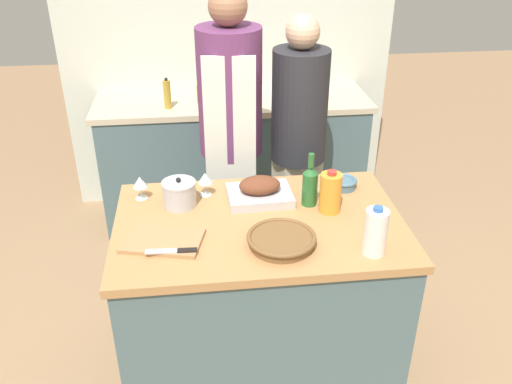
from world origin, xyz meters
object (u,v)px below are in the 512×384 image
at_px(wine_glass_left, 140,183).
at_px(person_cook_aproned, 231,131).
at_px(roasting_pan, 260,191).
at_px(milk_jug, 375,232).
at_px(condiment_bottle_tall, 217,82).
at_px(wine_bottle_green, 310,185).
at_px(condiment_bottle_extra, 167,94).
at_px(knife_chef, 173,251).
at_px(stock_pot, 179,194).
at_px(mixing_bowl, 343,183).
at_px(wicker_basket, 281,240).
at_px(wine_glass_right, 205,179).
at_px(condiment_bottle_short, 201,94).
at_px(person_cook_guest, 298,139).
at_px(cutting_board, 163,241).
at_px(juice_jug, 330,193).

height_order(wine_glass_left, person_cook_aproned, person_cook_aproned).
relative_size(roasting_pan, milk_jug, 1.45).
bearing_deg(person_cook_aproned, condiment_bottle_tall, 97.22).
bearing_deg(condiment_bottle_tall, wine_glass_left, -108.27).
bearing_deg(wine_bottle_green, condiment_bottle_extra, 118.49).
height_order(knife_chef, person_cook_aproned, person_cook_aproned).
bearing_deg(condiment_bottle_tall, stock_pot, -100.27).
distance_m(mixing_bowl, knife_chef, 0.98).
height_order(roasting_pan, person_cook_aproned, person_cook_aproned).
relative_size(wicker_basket, condiment_bottle_extra, 1.43).
relative_size(mixing_bowl, wine_glass_right, 1.12).
xyz_separation_m(wicker_basket, person_cook_aproned, (-0.14, 1.02, 0.08)).
distance_m(stock_pot, condiment_bottle_short, 1.32).
relative_size(milk_jug, wine_glass_left, 1.83).
bearing_deg(person_cook_guest, person_cook_aproned, 165.07).
bearing_deg(knife_chef, person_cook_guest, 55.66).
bearing_deg(stock_pot, condiment_bottle_tall, 79.73).
bearing_deg(condiment_bottle_extra, condiment_bottle_tall, 33.47).
xyz_separation_m(wicker_basket, person_cook_guest, (0.27, 1.04, -0.00)).
relative_size(cutting_board, wine_glass_left, 3.12).
relative_size(wine_bottle_green, condiment_bottle_extra, 1.28).
bearing_deg(stock_pot, wicker_basket, -42.39).
bearing_deg(milk_jug, condiment_bottle_tall, 105.47).
height_order(person_cook_aproned, person_cook_guest, person_cook_aproned).
bearing_deg(wine_glass_right, person_cook_guest, 44.62).
distance_m(stock_pot, juice_jug, 0.71).
xyz_separation_m(milk_jug, condiment_bottle_tall, (-0.54, 1.95, 0.04)).
xyz_separation_m(cutting_board, milk_jug, (0.88, -0.18, 0.09)).
relative_size(mixing_bowl, person_cook_aproned, 0.08).
distance_m(person_cook_aproned, person_cook_guest, 0.41).
distance_m(stock_pot, wine_glass_left, 0.21).
distance_m(juice_jug, condiment_bottle_tall, 1.65).
height_order(milk_jug, condiment_bottle_short, milk_jug).
distance_m(wine_glass_right, person_cook_aproned, 0.57).
bearing_deg(condiment_bottle_tall, condiment_bottle_extra, -146.53).
relative_size(mixing_bowl, person_cook_guest, 0.08).
distance_m(roasting_pan, wicker_basket, 0.40).
bearing_deg(person_cook_guest, cutting_board, -147.08).
xyz_separation_m(condiment_bottle_extra, person_cook_aproned, (0.38, -0.60, -0.03)).
bearing_deg(wine_glass_left, milk_jug, -30.09).
distance_m(cutting_board, condiment_bottle_tall, 1.81).
height_order(cutting_board, mixing_bowl, mixing_bowl).
bearing_deg(cutting_board, roasting_pan, 35.00).
xyz_separation_m(stock_pot, knife_chef, (-0.03, -0.41, -0.04)).
relative_size(wine_bottle_green, condiment_bottle_short, 1.89).
xyz_separation_m(wicker_basket, mixing_bowl, (0.39, 0.47, 0.00)).
relative_size(milk_jug, wine_bottle_green, 0.82).
xyz_separation_m(mixing_bowl, juice_jug, (-0.12, -0.21, 0.07)).
height_order(juice_jug, condiment_bottle_short, juice_jug).
bearing_deg(condiment_bottle_extra, wine_glass_left, -95.31).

